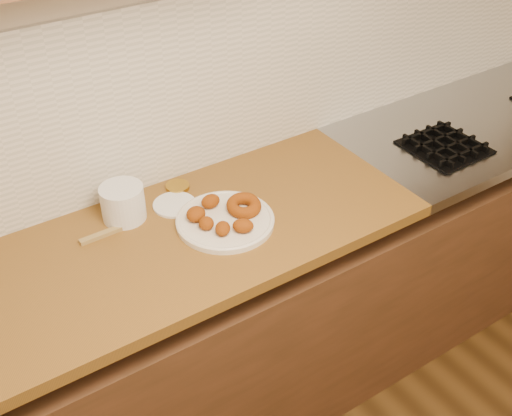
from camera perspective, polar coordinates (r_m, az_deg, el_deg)
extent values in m
cube|color=tan|center=(2.05, -5.72, 14.54)|extent=(4.00, 0.02, 2.70)
cube|color=#58321D|center=(2.37, -0.65, -10.11)|extent=(3.60, 0.60, 0.77)
cube|color=brown|center=(1.86, -17.99, -7.14)|extent=(2.30, 0.62, 0.04)
cube|color=#9EA0A5|center=(2.74, 20.09, 7.49)|extent=(1.30, 0.62, 0.04)
cube|color=silver|center=(2.10, -5.32, 10.63)|extent=(3.60, 0.02, 0.60)
cube|color=black|center=(2.44, 16.40, 5.22)|extent=(0.26, 0.26, 0.01)
cube|color=black|center=(2.37, 14.98, 4.96)|extent=(0.01, 0.24, 0.02)
cube|color=black|center=(2.38, 18.02, 4.56)|extent=(0.24, 0.01, 0.02)
cube|color=black|center=(2.41, 15.97, 5.34)|extent=(0.01, 0.24, 0.02)
cube|color=black|center=(2.41, 16.97, 5.21)|extent=(0.24, 0.01, 0.02)
cube|color=black|center=(2.45, 16.93, 5.71)|extent=(0.01, 0.24, 0.02)
cube|color=black|center=(2.45, 15.95, 5.84)|extent=(0.24, 0.01, 0.02)
cube|color=black|center=(2.49, 17.86, 6.07)|extent=(0.01, 0.24, 0.02)
cube|color=black|center=(2.48, 14.95, 6.45)|extent=(0.24, 0.01, 0.02)
cylinder|color=white|center=(1.96, -2.76, -1.17)|extent=(0.30, 0.30, 0.02)
torus|color=#874004|center=(1.98, -1.10, 0.22)|extent=(0.11, 0.11, 0.05)
ellipsoid|color=#874004|center=(1.95, -5.36, -0.55)|extent=(0.08, 0.07, 0.04)
ellipsoid|color=#874004|center=(1.91, -4.44, -1.36)|extent=(0.05, 0.05, 0.04)
ellipsoid|color=#874004|center=(1.89, -2.98, -1.83)|extent=(0.07, 0.07, 0.04)
ellipsoid|color=#874004|center=(1.90, -1.16, -1.59)|extent=(0.08, 0.08, 0.04)
ellipsoid|color=#874004|center=(2.00, -4.07, 0.60)|extent=(0.07, 0.05, 0.04)
cylinder|color=white|center=(2.00, -11.75, 0.45)|extent=(0.15, 0.15, 0.11)
cylinder|color=white|center=(2.05, -7.25, 0.30)|extent=(0.16, 0.16, 0.01)
cylinder|color=#AE8527|center=(2.13, -6.99, 1.90)|extent=(0.10, 0.10, 0.01)
cube|color=olive|center=(1.97, -13.13, -2.17)|extent=(0.17, 0.02, 0.01)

